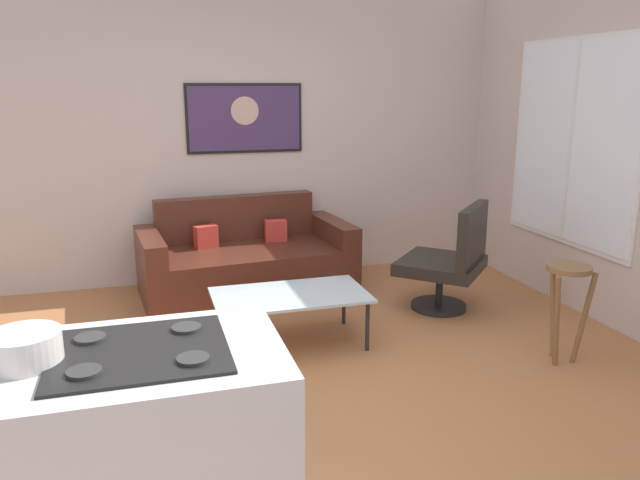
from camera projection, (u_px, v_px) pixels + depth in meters
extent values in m
cube|color=#AD6C3F|center=(293.00, 391.00, 3.81)|extent=(6.40, 6.40, 0.04)
cube|color=beige|center=(229.00, 132.00, 5.72)|extent=(6.40, 0.05, 2.80)
cube|color=beige|center=(632.00, 145.00, 4.46)|extent=(0.05, 6.40, 2.80)
cube|color=#4C2418|center=(247.00, 271.00, 5.51)|extent=(1.56, 1.04, 0.42)
cube|color=#4C2418|center=(236.00, 218.00, 5.74)|extent=(1.49, 0.30, 0.41)
cube|color=#4C2418|center=(152.00, 270.00, 5.19)|extent=(0.26, 0.92, 0.61)
cube|color=#4C2418|center=(333.00, 251.00, 5.78)|extent=(0.26, 0.92, 0.61)
cube|color=#B83329|center=(206.00, 237.00, 5.46)|extent=(0.22, 0.16, 0.20)
cube|color=#B83329|center=(276.00, 231.00, 5.70)|extent=(0.21, 0.12, 0.20)
cube|color=silver|center=(290.00, 295.00, 4.37)|extent=(1.09, 0.62, 0.02)
cylinder|color=#232326|center=(227.00, 342.00, 4.04)|extent=(0.03, 0.03, 0.36)
cylinder|color=#232326|center=(367.00, 326.00, 4.31)|extent=(0.03, 0.03, 0.36)
cylinder|color=#232326|center=(217.00, 315.00, 4.52)|extent=(0.03, 0.03, 0.36)
cylinder|color=#232326|center=(344.00, 302.00, 4.79)|extent=(0.03, 0.03, 0.36)
cylinder|color=black|center=(438.00, 306.00, 5.17)|extent=(0.46, 0.46, 0.04)
cylinder|color=black|center=(439.00, 284.00, 5.12)|extent=(0.06, 0.06, 0.35)
cube|color=black|center=(440.00, 265.00, 5.08)|extent=(0.91, 0.91, 0.10)
cube|color=black|center=(473.00, 235.00, 4.90)|extent=(0.51, 0.53, 0.47)
cylinder|color=brown|center=(569.00, 268.00, 4.02)|extent=(0.29, 0.29, 0.03)
cylinder|color=brown|center=(553.00, 310.00, 4.22)|extent=(0.04, 0.12, 0.64)
cylinder|color=brown|center=(557.00, 322.00, 4.02)|extent=(0.12, 0.09, 0.64)
cylinder|color=brown|center=(584.00, 318.00, 4.08)|extent=(0.12, 0.09, 0.64)
cube|color=black|center=(140.00, 351.00, 2.12)|extent=(0.60, 0.52, 0.01)
cylinder|color=#2D2D2D|center=(84.00, 372.00, 1.94)|extent=(0.11, 0.11, 0.01)
cylinder|color=#2D2D2D|center=(193.00, 359.00, 2.04)|extent=(0.11, 0.11, 0.01)
cylinder|color=#2D2D2D|center=(90.00, 338.00, 2.21)|extent=(0.11, 0.11, 0.01)
cylinder|color=#2D2D2D|center=(186.00, 328.00, 2.30)|extent=(0.11, 0.11, 0.01)
cylinder|color=silver|center=(26.00, 362.00, 2.04)|extent=(0.13, 0.13, 0.01)
cylinder|color=silver|center=(24.00, 348.00, 2.03)|extent=(0.24, 0.24, 0.11)
cube|color=black|center=(245.00, 118.00, 5.69)|extent=(1.08, 0.01, 0.64)
cube|color=#46305A|center=(245.00, 118.00, 5.68)|extent=(1.03, 0.02, 0.59)
cylinder|color=#CCA495|center=(245.00, 111.00, 5.65)|extent=(0.26, 0.01, 0.26)
cube|color=silver|center=(573.00, 143.00, 5.01)|extent=(0.02, 1.54, 1.68)
cube|color=white|center=(571.00, 143.00, 5.01)|extent=(0.01, 1.46, 1.60)
cube|color=silver|center=(571.00, 143.00, 5.01)|extent=(0.01, 0.04, 1.60)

